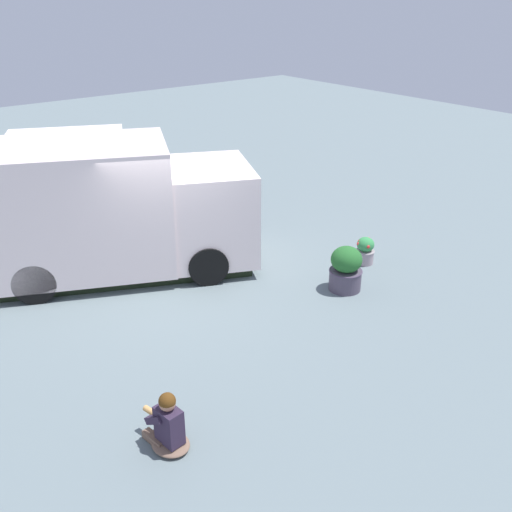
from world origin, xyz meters
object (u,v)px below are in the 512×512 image
object	(u,v)px
food_truck	(106,213)
person_customer	(168,426)
planter_flowering_near	(346,269)
planter_flowering_far	(365,250)

from	to	relation	value
food_truck	person_customer	bearing A→B (deg)	-108.18
planter_flowering_near	person_customer	bearing A→B (deg)	-162.13
food_truck	person_customer	distance (m)	5.24
food_truck	person_customer	xyz separation A→B (m)	(-1.61, -4.90, -0.91)
food_truck	planter_flowering_near	world-z (taller)	food_truck
food_truck	planter_flowering_far	world-z (taller)	food_truck
food_truck	person_customer	size ratio (longest dim) A/B	7.02
food_truck	planter_flowering_far	xyz separation A→B (m)	(4.19, -2.86, -0.95)
food_truck	planter_flowering_near	distance (m)	4.64
food_truck	planter_flowering_near	xyz separation A→B (m)	(3.06, -3.39, -0.81)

